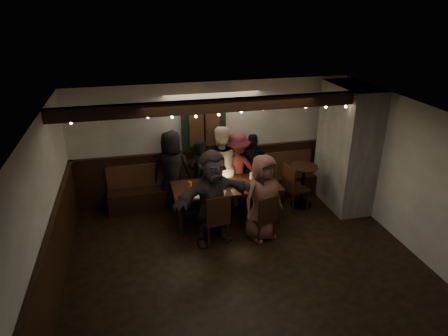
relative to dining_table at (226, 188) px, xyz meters
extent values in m
cube|color=black|center=(-0.04, -1.40, -0.70)|extent=(6.00, 5.00, 0.01)
cube|color=black|center=(-0.04, -1.40, 1.91)|extent=(6.00, 5.00, 0.01)
cube|color=beige|center=(-0.04, 1.11, 0.61)|extent=(6.00, 0.01, 2.60)
cube|color=beige|center=(-3.04, -1.40, 0.61)|extent=(0.01, 5.00, 2.60)
cube|color=beige|center=(2.97, -1.40, 0.61)|extent=(0.01, 5.00, 2.60)
cube|color=black|center=(-0.04, 1.08, -0.14)|extent=(6.00, 0.05, 1.10)
cube|color=black|center=(-3.01, -1.40, -0.14)|extent=(0.05, 5.00, 1.10)
cube|color=slate|center=(2.61, 0.10, 0.61)|extent=(0.70, 1.40, 2.60)
cube|color=black|center=(-0.04, 0.83, -0.47)|extent=(4.60, 0.45, 0.45)
cube|color=#4C2915|center=(-0.04, 1.01, 0.01)|extent=(4.60, 0.06, 0.50)
cube|color=black|center=(-0.24, 1.04, 0.96)|extent=(0.95, 0.04, 1.00)
cube|color=#4C2915|center=(-0.24, 0.98, 0.96)|extent=(0.64, 0.12, 0.76)
cube|color=black|center=(-0.04, -0.40, 1.80)|extent=(6.00, 0.16, 0.22)
sphere|color=#FFE599|center=(-2.64, -0.42, 1.67)|extent=(0.04, 0.04, 0.04)
sphere|color=#FFE599|center=(-2.24, -0.42, 1.69)|extent=(0.04, 0.04, 0.04)
sphere|color=#FFE599|center=(-1.84, -0.42, 1.70)|extent=(0.04, 0.04, 0.04)
sphere|color=#FFE599|center=(-1.44, -0.42, 1.68)|extent=(0.04, 0.04, 0.04)
sphere|color=#FFE599|center=(-1.04, -0.42, 1.65)|extent=(0.04, 0.04, 0.04)
sphere|color=#FFE599|center=(-0.64, -0.42, 1.64)|extent=(0.04, 0.04, 0.04)
sphere|color=#FFE599|center=(-0.24, -0.42, 1.64)|extent=(0.04, 0.04, 0.04)
sphere|color=#FFE599|center=(0.16, -0.42, 1.67)|extent=(0.04, 0.04, 0.04)
sphere|color=#FFE599|center=(0.56, -0.42, 1.69)|extent=(0.04, 0.04, 0.04)
sphere|color=#FFE599|center=(0.96, -0.42, 1.70)|extent=(0.04, 0.04, 0.04)
sphere|color=#FFE599|center=(1.36, -0.42, 1.68)|extent=(0.04, 0.04, 0.04)
sphere|color=#FFE599|center=(1.76, -0.42, 1.65)|extent=(0.04, 0.04, 0.04)
sphere|color=#FFE599|center=(2.16, -0.42, 1.64)|extent=(0.04, 0.04, 0.04)
sphere|color=#FFE599|center=(2.56, -0.42, 1.64)|extent=(0.04, 0.04, 0.04)
cube|color=black|center=(0.00, 0.00, 0.03)|extent=(2.12, 0.91, 0.06)
cylinder|color=black|center=(-0.98, -0.37, -0.35)|extent=(0.07, 0.07, 0.70)
cylinder|color=black|center=(-0.98, 0.38, -0.35)|extent=(0.07, 0.07, 0.70)
cylinder|color=black|center=(0.98, -0.37, -0.35)|extent=(0.07, 0.07, 0.70)
cylinder|color=black|center=(0.98, 0.38, -0.35)|extent=(0.07, 0.07, 0.70)
cylinder|color=#BF7226|center=(-0.72, 0.05, 0.14)|extent=(0.07, 0.07, 0.14)
cylinder|color=#BF7226|center=(-0.44, -0.14, 0.14)|extent=(0.07, 0.07, 0.14)
cylinder|color=silver|center=(-0.08, 0.18, 0.14)|extent=(0.07, 0.07, 0.14)
cylinder|color=#BF7226|center=(0.31, -0.15, 0.14)|extent=(0.07, 0.07, 0.14)
cylinder|color=silver|center=(0.57, 0.19, 0.14)|extent=(0.07, 0.07, 0.14)
cylinder|color=#BF7226|center=(0.83, -0.09, 0.14)|extent=(0.07, 0.07, 0.14)
cylinder|color=white|center=(-0.61, -0.30, 0.07)|extent=(0.26, 0.26, 0.02)
cube|color=#B2B2B7|center=(0.00, -0.05, 0.09)|extent=(0.16, 0.10, 0.05)
cylinder|color=#990C0C|center=(-0.03, -0.05, 0.15)|extent=(0.04, 0.04, 0.16)
cylinder|color=gold|center=(0.03, -0.05, 0.15)|extent=(0.04, 0.04, 0.16)
cylinder|color=silver|center=(0.06, 0.05, 0.11)|extent=(0.05, 0.05, 0.08)
sphere|color=#FFB24C|center=(0.06, 0.05, 0.17)|extent=(0.03, 0.03, 0.03)
cube|color=black|center=(-0.40, -0.72, -0.23)|extent=(0.52, 0.52, 0.04)
cube|color=black|center=(-0.36, -0.93, 0.05)|extent=(0.46, 0.12, 0.52)
cylinder|color=black|center=(-0.25, -0.51, -0.47)|extent=(0.04, 0.04, 0.44)
cylinder|color=black|center=(-0.19, -0.88, -0.47)|extent=(0.04, 0.04, 0.44)
cylinder|color=black|center=(-0.61, -0.57, -0.47)|extent=(0.04, 0.04, 0.44)
cylinder|color=black|center=(-0.55, -0.94, -0.47)|extent=(0.04, 0.04, 0.44)
cube|color=black|center=(0.48, -0.82, -0.27)|extent=(0.52, 0.52, 0.04)
cube|color=black|center=(0.53, -1.00, -0.01)|extent=(0.41, 0.16, 0.48)
cylinder|color=black|center=(0.59, -0.61, -0.49)|extent=(0.04, 0.04, 0.41)
cylinder|color=black|center=(0.69, -0.93, -0.49)|extent=(0.04, 0.04, 0.41)
cylinder|color=black|center=(0.27, -0.71, -0.49)|extent=(0.04, 0.04, 0.41)
cylinder|color=black|center=(0.37, -1.03, -0.49)|extent=(0.04, 0.04, 0.41)
cube|color=black|center=(1.55, 0.10, -0.23)|extent=(0.54, 0.54, 0.04)
cube|color=black|center=(1.35, 0.06, 0.05)|extent=(0.13, 0.45, 0.52)
cylinder|color=black|center=(1.77, -0.04, -0.47)|extent=(0.04, 0.04, 0.44)
cylinder|color=black|center=(1.41, -0.12, -0.47)|extent=(0.04, 0.04, 0.44)
cylinder|color=black|center=(1.69, 0.32, -0.47)|extent=(0.04, 0.04, 0.44)
cylinder|color=black|center=(1.33, 0.24, -0.47)|extent=(0.04, 0.04, 0.44)
cylinder|color=black|center=(1.73, 0.20, -0.68)|extent=(0.47, 0.47, 0.03)
cylinder|color=black|center=(1.73, 0.20, -0.24)|extent=(0.06, 0.06, 0.90)
cylinder|color=black|center=(1.73, 0.20, 0.21)|extent=(0.58, 0.58, 0.04)
imported|color=black|center=(-0.98, 0.75, 0.16)|extent=(0.97, 0.80, 1.71)
imported|color=black|center=(-0.41, 0.68, 0.06)|extent=(0.65, 0.55, 1.50)
imported|color=beige|center=(0.02, 0.64, 0.20)|extent=(0.90, 0.72, 1.78)
imported|color=#591E27|center=(0.40, 0.70, 0.10)|extent=(1.14, 0.84, 1.58)
imported|color=black|center=(0.76, 0.70, 0.07)|extent=(0.96, 0.58, 1.53)
imported|color=#382F2D|center=(-0.42, -0.72, 0.21)|extent=(1.76, 0.98, 1.81)
imported|color=brown|center=(0.49, -0.79, 0.14)|extent=(0.94, 0.77, 1.66)
camera|label=1|loc=(-1.68, -6.89, 3.54)|focal=32.00mm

